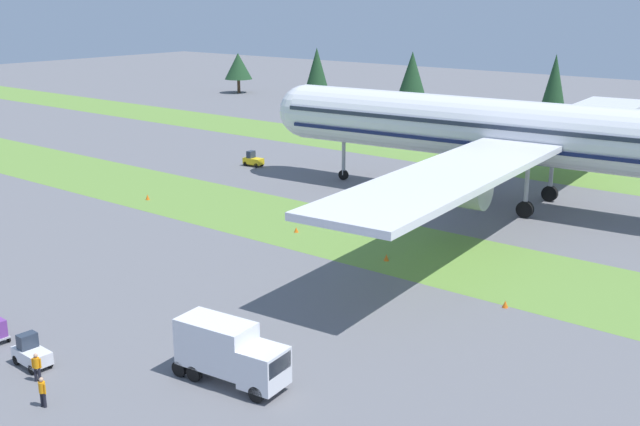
{
  "coord_description": "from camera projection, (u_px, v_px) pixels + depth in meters",
  "views": [
    {
      "loc": [
        41.03,
        -12.26,
        21.34
      ],
      "look_at": [
        2.48,
        35.72,
        4.0
      ],
      "focal_mm": 43.28,
      "sensor_mm": 36.0,
      "label": 1
    }
  ],
  "objects": [
    {
      "name": "grass_strip_near",
      "position": [
        345.0,
        234.0,
        71.67
      ],
      "size": [
        320.0,
        13.21,
        0.01
      ],
      "primitive_type": "cube",
      "color": "olive",
      "rests_on": "ground"
    },
    {
      "name": "grass_strip_far",
      "position": [
        522.0,
        166.0,
        100.5
      ],
      "size": [
        320.0,
        13.21,
        0.01
      ],
      "primitive_type": "cube",
      "color": "olive",
      "rests_on": "ground"
    },
    {
      "name": "airliner",
      "position": [
        521.0,
        132.0,
        79.25
      ],
      "size": [
        60.65,
        74.79,
        22.01
      ],
      "rotation": [
        0.0,
        0.0,
        1.65
      ],
      "color": "white",
      "rests_on": "ground"
    },
    {
      "name": "baggage_tug",
      "position": [
        31.0,
        353.0,
        45.98
      ],
      "size": [
        2.65,
        1.4,
        1.97
      ],
      "rotation": [
        0.0,
        0.0,
        -1.61
      ],
      "color": "silver",
      "rests_on": "ground"
    },
    {
      "name": "catering_truck",
      "position": [
        229.0,
        351.0,
        43.69
      ],
      "size": [
        7.17,
        3.07,
        3.58
      ],
      "rotation": [
        0.0,
        0.0,
        -1.46
      ],
      "color": "silver",
      "rests_on": "ground"
    },
    {
      "name": "pushback_tractor",
      "position": [
        253.0,
        160.0,
        100.27
      ],
      "size": [
        2.7,
        1.51,
        1.97
      ],
      "rotation": [
        0.0,
        0.0,
        4.8
      ],
      "color": "yellow",
      "rests_on": "ground"
    },
    {
      "name": "ground_crew_marshaller",
      "position": [
        37.0,
        366.0,
        44.07
      ],
      "size": [
        0.47,
        0.38,
        1.74
      ],
      "rotation": [
        0.0,
        0.0,
        0.64
      ],
      "color": "black",
      "rests_on": "ground"
    },
    {
      "name": "ground_crew_loader",
      "position": [
        42.0,
        391.0,
        41.31
      ],
      "size": [
        0.56,
        0.36,
        1.74
      ],
      "rotation": [
        0.0,
        0.0,
        3.24
      ],
      "color": "black",
      "rests_on": "ground"
    },
    {
      "name": "taxiway_marker_0",
      "position": [
        148.0,
        197.0,
        83.73
      ],
      "size": [
        0.44,
        0.44,
        0.62
      ],
      "primitive_type": "cone",
      "color": "orange",
      "rests_on": "ground"
    },
    {
      "name": "taxiway_marker_1",
      "position": [
        296.0,
        230.0,
        72.22
      ],
      "size": [
        0.44,
        0.44,
        0.5
      ],
      "primitive_type": "cone",
      "color": "orange",
      "rests_on": "ground"
    },
    {
      "name": "taxiway_marker_2",
      "position": [
        505.0,
        304.0,
        54.75
      ],
      "size": [
        0.44,
        0.44,
        0.51
      ],
      "primitive_type": "cone",
      "color": "orange",
      "rests_on": "ground"
    },
    {
      "name": "taxiway_marker_3",
      "position": [
        386.0,
        257.0,
        64.44
      ],
      "size": [
        0.44,
        0.44,
        0.57
      ],
      "primitive_type": "cone",
      "color": "orange",
      "rests_on": "ground"
    },
    {
      "name": "distant_tree_line",
      "position": [
        627.0,
        91.0,
        123.81
      ],
      "size": [
        175.49,
        11.3,
        11.93
      ],
      "color": "#4C3823",
      "rests_on": "ground"
    }
  ]
}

